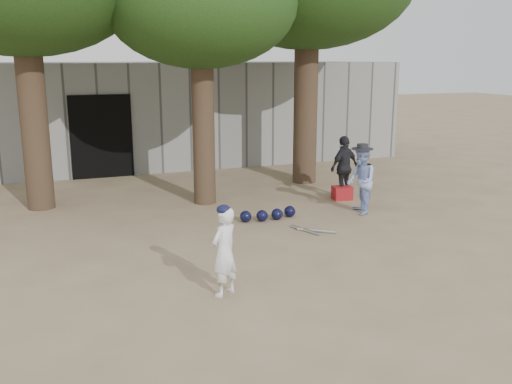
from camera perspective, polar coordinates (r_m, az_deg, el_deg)
name	(u,v)px	position (r m, az deg, el deg)	size (l,w,h in m)	color
ground	(242,270)	(8.71, -1.38, -7.84)	(70.00, 70.00, 0.00)	#937C5E
boy_player	(224,252)	(7.67, -3.19, -5.98)	(0.45, 0.29, 1.22)	white
spectator_blue	(361,181)	(11.82, 10.45, 1.11)	(0.67, 0.52, 1.38)	#95ACE6
spectator_dark	(344,167)	(13.08, 8.81, 2.46)	(0.84, 0.35, 1.43)	black
red_bag	(342,193)	(13.05, 8.61, -0.10)	(0.42, 0.32, 0.30)	maroon
back_building	(132,112)	(18.28, -12.33, 7.85)	(16.00, 5.24, 3.00)	gray
helmet_row	(269,214)	(11.28, 1.29, -2.26)	(1.19, 0.33, 0.23)	black
bat_pile	(311,230)	(10.61, 5.49, -3.83)	(0.64, 0.71, 0.06)	#B1B1B8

